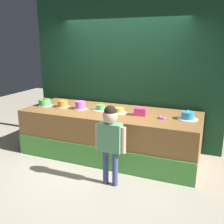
# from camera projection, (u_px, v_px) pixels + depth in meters

# --- Properties ---
(ground_plane) EXTENTS (12.00, 12.00, 0.00)m
(ground_plane) POSITION_uv_depth(u_px,v_px,m) (97.00, 168.00, 4.29)
(ground_plane) COLOR #BCB29E
(stage_platform) EXTENTS (3.20, 1.21, 0.84)m
(stage_platform) POSITION_uv_depth(u_px,v_px,m) (110.00, 133.00, 4.70)
(stage_platform) COLOR #9E6B38
(stage_platform) RESTS_ON ground_plane
(curtain_backdrop) EXTENTS (3.93, 0.08, 3.11)m
(curtain_backdrop) POSITION_uv_depth(u_px,v_px,m) (124.00, 68.00, 5.03)
(curtain_backdrop) COLOR #19472D
(curtain_backdrop) RESTS_ON ground_plane
(child_figure) EXTENTS (0.47, 0.21, 1.21)m
(child_figure) POSITION_uv_depth(u_px,v_px,m) (110.00, 135.00, 3.58)
(child_figure) COLOR #3F4C8C
(child_figure) RESTS_ON ground_plane
(pink_box) EXTENTS (0.21, 0.17, 0.13)m
(pink_box) POSITION_uv_depth(u_px,v_px,m) (140.00, 112.00, 4.31)
(pink_box) COLOR #F2409B
(pink_box) RESTS_ON stage_platform
(donut) EXTENTS (0.13, 0.13, 0.04)m
(donut) POSITION_uv_depth(u_px,v_px,m) (162.00, 117.00, 4.15)
(donut) COLOR #CC66D8
(donut) RESTS_ON stage_platform
(cake_far_left) EXTENTS (0.30, 0.30, 0.16)m
(cake_far_left) POSITION_uv_depth(u_px,v_px,m) (45.00, 103.00, 4.99)
(cake_far_left) COLOR silver
(cake_far_left) RESTS_ON stage_platform
(cake_left) EXTENTS (0.26, 0.26, 0.16)m
(cake_left) POSITION_uv_depth(u_px,v_px,m) (63.00, 104.00, 4.89)
(cake_left) COLOR silver
(cake_left) RESTS_ON stage_platform
(cake_center_left) EXTENTS (0.27, 0.27, 0.15)m
(cake_center_left) POSITION_uv_depth(u_px,v_px,m) (80.00, 105.00, 4.74)
(cake_center_left) COLOR silver
(cake_center_left) RESTS_ON stage_platform
(cake_center_right) EXTENTS (0.32, 0.32, 0.15)m
(cake_center_right) POSITION_uv_depth(u_px,v_px,m) (101.00, 108.00, 4.67)
(cake_center_right) COLOR silver
(cake_center_right) RESTS_ON stage_platform
(cake_right) EXTENTS (0.26, 0.26, 0.09)m
(cake_right) POSITION_uv_depth(u_px,v_px,m) (119.00, 111.00, 4.48)
(cake_right) COLOR white
(cake_right) RESTS_ON stage_platform
(cake_far_right) EXTENTS (0.34, 0.34, 0.17)m
(cake_far_right) POSITION_uv_depth(u_px,v_px,m) (188.00, 116.00, 4.10)
(cake_far_right) COLOR white
(cake_far_right) RESTS_ON stage_platform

